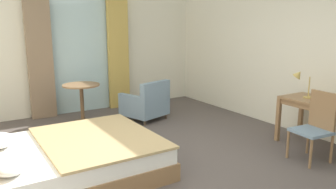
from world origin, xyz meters
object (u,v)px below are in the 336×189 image
object	(u,v)px
writing_desk	(328,108)
armchair_by_window	(146,104)
bed	(66,159)
desk_chair	(316,124)
round_cafe_table	(82,94)
desk_lamp	(300,78)

from	to	relation	value
writing_desk	armchair_by_window	world-z (taller)	armchair_by_window
bed	desk_chair	world-z (taller)	desk_chair
armchair_by_window	round_cafe_table	xyz separation A→B (m)	(-1.12, 0.48, 0.23)
desk_lamp	round_cafe_table	bearing A→B (deg)	131.38
armchair_by_window	round_cafe_table	size ratio (longest dim) A/B	1.21
desk_lamp	round_cafe_table	xyz separation A→B (m)	(-2.52, 2.86, -0.49)
writing_desk	desk_lamp	world-z (taller)	desk_lamp
writing_desk	round_cafe_table	xyz separation A→B (m)	(-2.60, 3.30, -0.10)
bed	desk_lamp	bearing A→B (deg)	-11.77
writing_desk	desk_chair	world-z (taller)	desk_chair
bed	round_cafe_table	size ratio (longest dim) A/B	2.89
writing_desk	desk_chair	bearing A→B (deg)	-164.25
desk_chair	desk_lamp	world-z (taller)	desk_lamp
bed	writing_desk	world-z (taller)	bed
bed	desk_lamp	size ratio (longest dim) A/B	4.76
desk_chair	armchair_by_window	bearing A→B (deg)	109.19
desk_lamp	desk_chair	bearing A→B (deg)	-123.04
writing_desk	round_cafe_table	bearing A→B (deg)	128.20
armchair_by_window	desk_lamp	bearing A→B (deg)	-59.53
bed	writing_desk	distance (m)	3.70
bed	armchair_by_window	bearing A→B (deg)	39.67
writing_desk	armchair_by_window	bearing A→B (deg)	117.67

